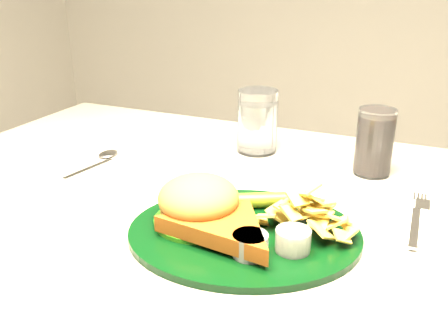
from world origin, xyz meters
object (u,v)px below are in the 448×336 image
Objects in this scene: dinner_plate at (244,213)px; water_glass at (257,121)px; fork_napkin at (415,224)px; cola_glass at (374,142)px.

water_glass is at bearing 89.56° from dinner_plate.
dinner_plate is at bearing -72.54° from water_glass.
fork_napkin is at bearing -33.19° from water_glass.
dinner_plate is at bearing -112.62° from cola_glass.
dinner_plate is 0.25m from fork_napkin.
water_glass reaches higher than fork_napkin.
water_glass is at bearing 145.07° from fork_napkin.
fork_napkin is (0.32, -0.21, -0.06)m from water_glass.
cola_glass reaches higher than dinner_plate.
water_glass is 0.23m from cola_glass.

